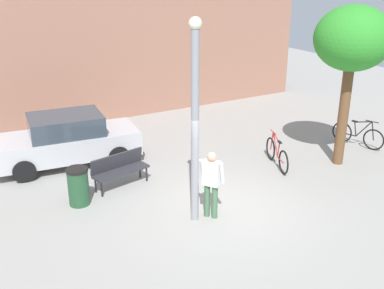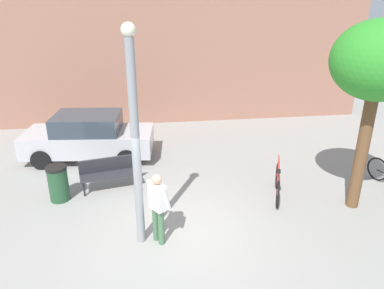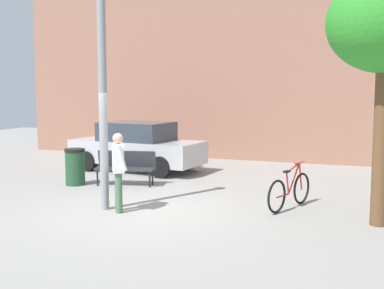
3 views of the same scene
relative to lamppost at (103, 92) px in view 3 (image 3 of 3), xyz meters
The scene contains 8 objects.
ground_plane 2.66m from the lamppost, 12.22° to the left, with size 36.00×36.00×0.00m, color gray.
building_facade 9.58m from the lamppost, 84.94° to the left, with size 18.04×2.00×9.92m, color #9E6B56.
lamppost is the anchor object (origin of this frame).
person_by_lamppost 1.61m from the lamppost, 12.83° to the right, with size 0.52×0.62×1.67m.
park_bench 3.37m from the lamppost, 108.81° to the left, with size 1.66×0.78×0.92m.
bicycle_red 4.54m from the lamppost, 21.90° to the left, with size 0.64×1.73×0.97m.
parked_car_silver 5.38m from the lamppost, 109.19° to the left, with size 4.36×2.18×1.55m.
trash_bin 3.63m from the lamppost, 135.88° to the left, with size 0.55×0.55×0.99m.
Camera 3 is at (4.57, -9.16, 2.56)m, focal length 45.67 mm.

